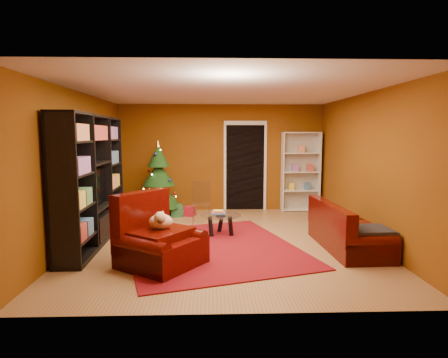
{
  "coord_description": "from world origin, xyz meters",
  "views": [
    {
      "loc": [
        -0.23,
        -6.47,
        1.87
      ],
      "look_at": [
        0.0,
        0.4,
        1.05
      ],
      "focal_mm": 30.0,
      "sensor_mm": 36.0,
      "label": 1
    }
  ],
  "objects_px": {
    "christmas_tree": "(159,179)",
    "gift_box_red": "(190,211)",
    "dog": "(161,222)",
    "coffee_table": "(221,225)",
    "armchair": "(161,237)",
    "sofa": "(349,225)",
    "gift_box_teal": "(167,208)",
    "white_bookshelf": "(301,172)",
    "gift_box_green": "(176,211)",
    "rug": "(211,247)",
    "media_unit": "(92,180)",
    "acrylic_chair": "(201,205)"
  },
  "relations": [
    {
      "from": "media_unit",
      "to": "gift_box_green",
      "type": "bearing_deg",
      "value": 57.15
    },
    {
      "from": "rug",
      "to": "sofa",
      "type": "relative_size",
      "value": 1.73
    },
    {
      "from": "rug",
      "to": "armchair",
      "type": "height_order",
      "value": "armchair"
    },
    {
      "from": "rug",
      "to": "dog",
      "type": "xyz_separation_m",
      "value": [
        -0.72,
        -0.76,
        0.62
      ]
    },
    {
      "from": "christmas_tree",
      "to": "gift_box_red",
      "type": "distance_m",
      "value": 1.02
    },
    {
      "from": "sofa",
      "to": "gift_box_red",
      "type": "bearing_deg",
      "value": 45.08
    },
    {
      "from": "christmas_tree",
      "to": "gift_box_teal",
      "type": "distance_m",
      "value": 0.74
    },
    {
      "from": "gift_box_teal",
      "to": "white_bookshelf",
      "type": "xyz_separation_m",
      "value": [
        3.24,
        0.35,
        0.82
      ]
    },
    {
      "from": "gift_box_green",
      "to": "gift_box_red",
      "type": "distance_m",
      "value": 0.31
    },
    {
      "from": "christmas_tree",
      "to": "armchair",
      "type": "relative_size",
      "value": 1.63
    },
    {
      "from": "armchair",
      "to": "dog",
      "type": "xyz_separation_m",
      "value": [
        -0.01,
        0.07,
        0.21
      ]
    },
    {
      "from": "gift_box_green",
      "to": "white_bookshelf",
      "type": "bearing_deg",
      "value": 10.96
    },
    {
      "from": "armchair",
      "to": "coffee_table",
      "type": "height_order",
      "value": "armchair"
    },
    {
      "from": "christmas_tree",
      "to": "gift_box_red",
      "type": "relative_size",
      "value": 7.87
    },
    {
      "from": "armchair",
      "to": "rug",
      "type": "bearing_deg",
      "value": -4.24
    },
    {
      "from": "sofa",
      "to": "dog",
      "type": "bearing_deg",
      "value": 100.53
    },
    {
      "from": "coffee_table",
      "to": "acrylic_chair",
      "type": "height_order",
      "value": "acrylic_chair"
    },
    {
      "from": "acrylic_chair",
      "to": "christmas_tree",
      "type": "bearing_deg",
      "value": 141.4
    },
    {
      "from": "dog",
      "to": "gift_box_teal",
      "type": "bearing_deg",
      "value": 41.66
    },
    {
      "from": "rug",
      "to": "gift_box_teal",
      "type": "xyz_separation_m",
      "value": [
        -1.05,
        2.66,
        0.13
      ]
    },
    {
      "from": "gift_box_red",
      "to": "acrylic_chair",
      "type": "distance_m",
      "value": 0.87
    },
    {
      "from": "coffee_table",
      "to": "gift_box_red",
      "type": "bearing_deg",
      "value": 111.65
    },
    {
      "from": "gift_box_green",
      "to": "christmas_tree",
      "type": "bearing_deg",
      "value": 170.63
    },
    {
      "from": "gift_box_green",
      "to": "sofa",
      "type": "height_order",
      "value": "sofa"
    },
    {
      "from": "dog",
      "to": "acrylic_chair",
      "type": "bearing_deg",
      "value": 24.49
    },
    {
      "from": "sofa",
      "to": "coffee_table",
      "type": "xyz_separation_m",
      "value": [
        -2.08,
        0.87,
        -0.18
      ]
    },
    {
      "from": "armchair",
      "to": "coffee_table",
      "type": "distance_m",
      "value": 1.85
    },
    {
      "from": "media_unit",
      "to": "gift_box_green",
      "type": "height_order",
      "value": "media_unit"
    },
    {
      "from": "media_unit",
      "to": "dog",
      "type": "xyz_separation_m",
      "value": [
        1.32,
        -1.16,
        -0.47
      ]
    },
    {
      "from": "dog",
      "to": "coffee_table",
      "type": "xyz_separation_m",
      "value": [
        0.89,
        1.54,
        -0.43
      ]
    },
    {
      "from": "rug",
      "to": "armchair",
      "type": "distance_m",
      "value": 1.17
    },
    {
      "from": "rug",
      "to": "dog",
      "type": "height_order",
      "value": "dog"
    },
    {
      "from": "coffee_table",
      "to": "acrylic_chair",
      "type": "bearing_deg",
      "value": 112.96
    },
    {
      "from": "dog",
      "to": "coffee_table",
      "type": "bearing_deg",
      "value": 5.94
    },
    {
      "from": "rug",
      "to": "media_unit",
      "type": "bearing_deg",
      "value": 168.92
    },
    {
      "from": "gift_box_green",
      "to": "gift_box_red",
      "type": "relative_size",
      "value": 1.22
    },
    {
      "from": "gift_box_teal",
      "to": "gift_box_red",
      "type": "bearing_deg",
      "value": -19.8
    },
    {
      "from": "media_unit",
      "to": "gift_box_red",
      "type": "relative_size",
      "value": 12.8
    },
    {
      "from": "white_bookshelf",
      "to": "acrylic_chair",
      "type": "distance_m",
      "value": 2.79
    },
    {
      "from": "media_unit",
      "to": "acrylic_chair",
      "type": "bearing_deg",
      "value": 33.75
    },
    {
      "from": "gift_box_red",
      "to": "dog",
      "type": "height_order",
      "value": "dog"
    },
    {
      "from": "gift_box_green",
      "to": "media_unit",
      "type": "bearing_deg",
      "value": -121.28
    },
    {
      "from": "rug",
      "to": "gift_box_teal",
      "type": "height_order",
      "value": "gift_box_teal"
    },
    {
      "from": "sofa",
      "to": "white_bookshelf",
      "type": "bearing_deg",
      "value": -0.69
    },
    {
      "from": "sofa",
      "to": "armchair",
      "type": "bearing_deg",
      "value": 101.85
    },
    {
      "from": "gift_box_teal",
      "to": "gift_box_green",
      "type": "height_order",
      "value": "gift_box_teal"
    },
    {
      "from": "white_bookshelf",
      "to": "sofa",
      "type": "distance_m",
      "value": 3.16
    },
    {
      "from": "dog",
      "to": "coffee_table",
      "type": "height_order",
      "value": "dog"
    },
    {
      "from": "rug",
      "to": "armchair",
      "type": "xyz_separation_m",
      "value": [
        -0.71,
        -0.83,
        0.41
      ]
    },
    {
      "from": "white_bookshelf",
      "to": "gift_box_green",
      "type": "bearing_deg",
      "value": -169.39
    }
  ]
}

